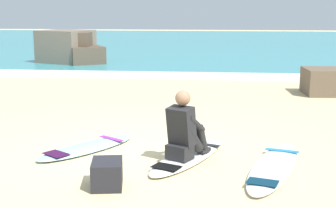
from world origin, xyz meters
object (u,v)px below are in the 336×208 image
surfboard_main (188,156)px  beach_bag (107,174)px  surfboard_spare_far (274,166)px  shoreline_rock (323,81)px  surfer_seated (185,132)px  surfboard_spare_near (87,148)px

surfboard_main → beach_bag: size_ratio=4.31×
surfboard_spare_far → shoreline_rock: shoreline_rock is taller
surfboard_main → shoreline_rock: 6.34m
surfboard_main → surfboard_spare_far: 1.21m
shoreline_rock → surfboard_spare_far: bearing=-107.2°
surfer_seated → surfboard_spare_far: bearing=-8.5°
surfboard_main → shoreline_rock: size_ratio=1.95×
surfboard_main → shoreline_rock: (2.99, 5.58, 0.28)m
surfboard_spare_near → surfboard_spare_far: same height
surfboard_spare_far → shoreline_rock: (1.82, 5.90, 0.28)m
shoreline_rock → beach_bag: size_ratio=2.21×
shoreline_rock → surfer_seated: bearing=-117.9°
surfboard_spare_near → surfboard_spare_far: bearing=-12.5°
beach_bag → shoreline_rock: bearing=60.1°
surfboard_spare_far → beach_bag: bearing=-157.3°
surfer_seated → shoreline_rock: size_ratio=0.89×
surfer_seated → beach_bag: 1.38m
surfer_seated → shoreline_rock: 6.48m
surfer_seated → shoreline_rock: surfer_seated is taller
surfer_seated → shoreline_rock: bearing=62.1°
shoreline_rock → beach_bag: 7.81m
surfboard_spare_near → beach_bag: (0.65, -1.47, 0.12)m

